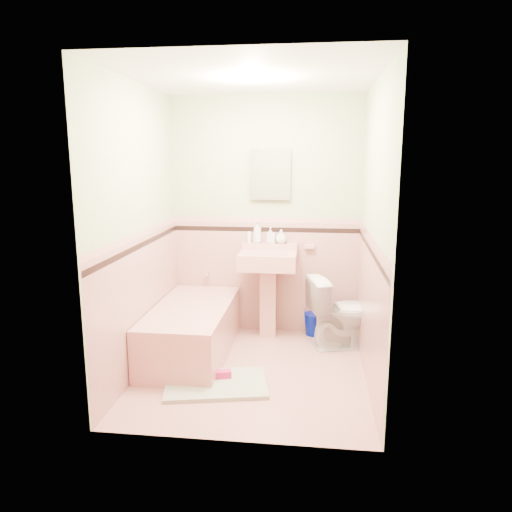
# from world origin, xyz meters

# --- Properties ---
(floor) EXTENTS (2.20, 2.20, 0.00)m
(floor) POSITION_xyz_m (0.00, 0.00, 0.00)
(floor) COLOR tan
(floor) RESTS_ON ground
(ceiling) EXTENTS (2.20, 2.20, 0.00)m
(ceiling) POSITION_xyz_m (0.00, 0.00, 2.50)
(ceiling) COLOR white
(ceiling) RESTS_ON ground
(wall_back) EXTENTS (2.50, 0.00, 2.50)m
(wall_back) POSITION_xyz_m (0.00, 1.10, 1.25)
(wall_back) COLOR beige
(wall_back) RESTS_ON ground
(wall_front) EXTENTS (2.50, 0.00, 2.50)m
(wall_front) POSITION_xyz_m (0.00, -1.10, 1.25)
(wall_front) COLOR beige
(wall_front) RESTS_ON ground
(wall_left) EXTENTS (0.00, 2.50, 2.50)m
(wall_left) POSITION_xyz_m (-1.00, 0.00, 1.25)
(wall_left) COLOR beige
(wall_left) RESTS_ON ground
(wall_right) EXTENTS (0.00, 2.50, 2.50)m
(wall_right) POSITION_xyz_m (1.00, 0.00, 1.25)
(wall_right) COLOR beige
(wall_right) RESTS_ON ground
(wainscot_back) EXTENTS (2.00, 0.00, 2.00)m
(wainscot_back) POSITION_xyz_m (0.00, 1.09, 0.60)
(wainscot_back) COLOR #CF938B
(wainscot_back) RESTS_ON ground
(wainscot_front) EXTENTS (2.00, 0.00, 2.00)m
(wainscot_front) POSITION_xyz_m (0.00, -1.09, 0.60)
(wainscot_front) COLOR #CF938B
(wainscot_front) RESTS_ON ground
(wainscot_left) EXTENTS (0.00, 2.20, 2.20)m
(wainscot_left) POSITION_xyz_m (-0.99, 0.00, 0.60)
(wainscot_left) COLOR #CF938B
(wainscot_left) RESTS_ON ground
(wainscot_right) EXTENTS (0.00, 2.20, 2.20)m
(wainscot_right) POSITION_xyz_m (0.99, 0.00, 0.60)
(wainscot_right) COLOR #CF938B
(wainscot_right) RESTS_ON ground
(accent_back) EXTENTS (2.00, 0.00, 2.00)m
(accent_back) POSITION_xyz_m (0.00, 1.08, 1.12)
(accent_back) COLOR black
(accent_back) RESTS_ON ground
(accent_front) EXTENTS (2.00, 0.00, 2.00)m
(accent_front) POSITION_xyz_m (0.00, -1.08, 1.12)
(accent_front) COLOR black
(accent_front) RESTS_ON ground
(accent_left) EXTENTS (0.00, 2.20, 2.20)m
(accent_left) POSITION_xyz_m (-0.98, 0.00, 1.12)
(accent_left) COLOR black
(accent_left) RESTS_ON ground
(accent_right) EXTENTS (0.00, 2.20, 2.20)m
(accent_right) POSITION_xyz_m (0.98, 0.00, 1.12)
(accent_right) COLOR black
(accent_right) RESTS_ON ground
(cap_back) EXTENTS (2.00, 0.00, 2.00)m
(cap_back) POSITION_xyz_m (0.00, 1.08, 1.22)
(cap_back) COLOR tan
(cap_back) RESTS_ON ground
(cap_front) EXTENTS (2.00, 0.00, 2.00)m
(cap_front) POSITION_xyz_m (0.00, -1.08, 1.22)
(cap_front) COLOR tan
(cap_front) RESTS_ON ground
(cap_left) EXTENTS (0.00, 2.20, 2.20)m
(cap_left) POSITION_xyz_m (-0.98, 0.00, 1.22)
(cap_left) COLOR tan
(cap_left) RESTS_ON ground
(cap_right) EXTENTS (0.00, 2.20, 2.20)m
(cap_right) POSITION_xyz_m (0.98, 0.00, 1.22)
(cap_right) COLOR tan
(cap_right) RESTS_ON ground
(bathtub) EXTENTS (0.70, 1.50, 0.45)m
(bathtub) POSITION_xyz_m (-0.63, 0.33, 0.23)
(bathtub) COLOR tan
(bathtub) RESTS_ON floor
(tub_faucet) EXTENTS (0.04, 0.12, 0.04)m
(tub_faucet) POSITION_xyz_m (-0.63, 1.05, 0.63)
(tub_faucet) COLOR silver
(tub_faucet) RESTS_ON wall_back
(sink) EXTENTS (0.58, 0.48, 0.92)m
(sink) POSITION_xyz_m (0.05, 0.86, 0.46)
(sink) COLOR tan
(sink) RESTS_ON floor
(sink_faucet) EXTENTS (0.02, 0.02, 0.10)m
(sink_faucet) POSITION_xyz_m (0.05, 1.00, 0.95)
(sink_faucet) COLOR silver
(sink_faucet) RESTS_ON sink
(medicine_cabinet) EXTENTS (0.38, 0.04, 0.47)m
(medicine_cabinet) POSITION_xyz_m (0.05, 1.07, 1.70)
(medicine_cabinet) COLOR white
(medicine_cabinet) RESTS_ON wall_back
(soap_dish) EXTENTS (0.11, 0.06, 0.04)m
(soap_dish) POSITION_xyz_m (0.47, 1.06, 0.95)
(soap_dish) COLOR tan
(soap_dish) RESTS_ON wall_back
(soap_bottle_left) EXTENTS (0.11, 0.11, 0.23)m
(soap_bottle_left) POSITION_xyz_m (-0.08, 1.04, 1.10)
(soap_bottle_left) COLOR #B2B2B2
(soap_bottle_left) RESTS_ON sink
(soap_bottle_mid) EXTENTS (0.10, 0.10, 0.17)m
(soap_bottle_mid) POSITION_xyz_m (0.06, 1.04, 1.07)
(soap_bottle_mid) COLOR #B2B2B2
(soap_bottle_mid) RESTS_ON sink
(soap_bottle_right) EXTENTS (0.14, 0.14, 0.15)m
(soap_bottle_right) POSITION_xyz_m (0.17, 1.04, 1.06)
(soap_bottle_right) COLOR #B2B2B2
(soap_bottle_right) RESTS_ON sink
(tube) EXTENTS (0.05, 0.05, 0.12)m
(tube) POSITION_xyz_m (-0.17, 1.04, 1.04)
(tube) COLOR white
(tube) RESTS_ON sink
(toilet) EXTENTS (0.80, 0.59, 0.73)m
(toilet) POSITION_xyz_m (0.83, 0.69, 0.36)
(toilet) COLOR white
(toilet) RESTS_ON floor
(bucket) EXTENTS (0.25, 0.25, 0.23)m
(bucket) POSITION_xyz_m (0.55, 0.99, 0.12)
(bucket) COLOR #00108F
(bucket) RESTS_ON floor
(bath_mat) EXTENTS (0.93, 0.72, 0.03)m
(bath_mat) POSITION_xyz_m (-0.27, -0.32, 0.02)
(bath_mat) COLOR gray
(bath_mat) RESTS_ON floor
(shoe) EXTENTS (0.16, 0.11, 0.06)m
(shoe) POSITION_xyz_m (-0.23, -0.23, 0.06)
(shoe) COLOR #BF1E59
(shoe) RESTS_ON bath_mat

